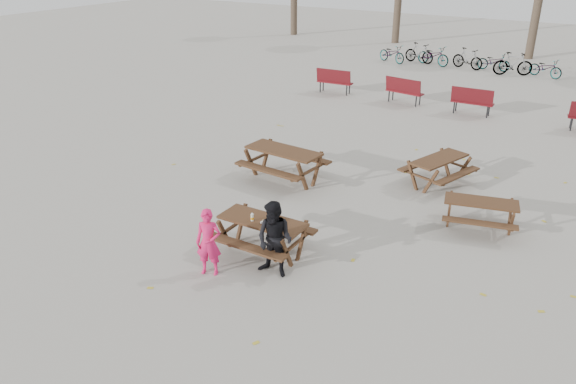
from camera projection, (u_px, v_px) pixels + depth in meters
The scene contains 13 objects.
ground at pixel (263, 253), 11.63m from camera, with size 80.00×80.00×0.00m, color gray.
main_picnic_table at pixel (263, 228), 11.38m from camera, with size 1.80×1.45×0.78m.
food_tray at pixel (265, 223), 11.15m from camera, with size 0.18×0.11×0.04m, color silver.
bread_roll at pixel (265, 221), 11.13m from camera, with size 0.14×0.06×0.05m, color tan.
soda_bottle at pixel (252, 218), 11.23m from camera, with size 0.07×0.07×0.17m.
child at pixel (209, 242), 10.66m from camera, with size 0.49×0.32×1.36m, color #E21C5D.
adult at pixel (275, 240), 10.58m from camera, with size 0.74×0.58×1.53m, color black.
picnic_table_east at pixel (480, 215), 12.47m from camera, with size 1.57×1.27×0.68m, color #342013, non-canonical shape.
picnic_table_north at pixel (284, 165), 14.93m from camera, with size 2.03×1.64×0.87m, color #342013, non-canonical shape.
picnic_table_far at pixel (438, 171), 14.72m from camera, with size 1.71×1.38×0.74m, color #342013, non-canonical shape.
park_bench_row at pixel (444, 96), 21.10m from camera, with size 11.27×0.84×1.03m.
bicycle_row at pixel (462, 59), 27.79m from camera, with size 9.15×1.69×1.08m.
fallen_leaves at pixel (338, 212), 13.34m from camera, with size 11.00×11.00×0.01m, color gold, non-canonical shape.
Camera 1 is at (5.63, -8.35, 5.97)m, focal length 35.00 mm.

